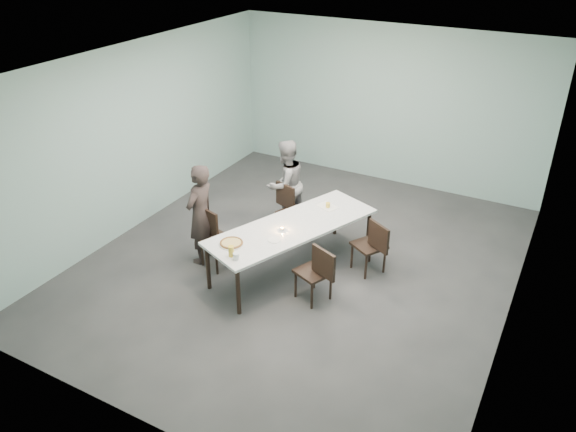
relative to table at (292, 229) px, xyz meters
The scene contains 16 objects.
ground 0.73m from the table, 82.59° to the left, with size 7.00×7.00×0.00m, color #333335.
room_shell 1.35m from the table, 82.59° to the left, with size 6.02×7.02×3.01m.
table is the anchor object (origin of this frame).
chair_near_left 1.19m from the table, 159.68° to the right, with size 0.65×0.52×0.87m.
chair_far_left 1.05m from the table, 120.26° to the left, with size 0.65×0.54×0.87m.
chair_near_right 0.87m from the table, 38.46° to the right, with size 0.65×0.55×0.87m.
chair_far_right 1.18m from the table, 23.82° to the left, with size 0.64×0.58×0.87m.
diner_near 1.39m from the table, 163.12° to the right, with size 0.57×0.37×1.56m, color black.
diner_far 1.39m from the table, 122.70° to the left, with size 0.73×0.57×1.51m, color gray.
pizza 0.98m from the table, 119.49° to the right, with size 0.34×0.34×0.04m.
side_plate 0.49m from the table, 92.51° to the right, with size 0.18×0.18×0.01m, color white.
beer_glass 1.15m from the table, 106.02° to the right, with size 0.08×0.08×0.15m, color yellow.
water_tumbler 1.16m from the table, 100.94° to the right, with size 0.08×0.08×0.09m, color silver.
tealight 0.22m from the table, 105.99° to the right, with size 0.06×0.06×0.05m.
amber_tumbler 0.78m from the table, 73.99° to the left, with size 0.07×0.07×0.08m, color yellow.
menu 0.80m from the table, 75.60° to the left, with size 0.30×0.22×0.01m, color silver.
Camera 1 is at (3.25, -6.43, 4.71)m, focal length 35.00 mm.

